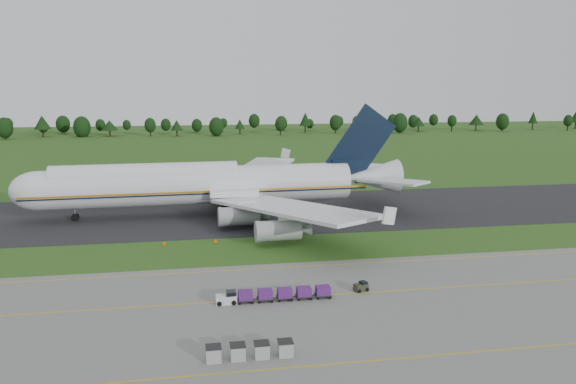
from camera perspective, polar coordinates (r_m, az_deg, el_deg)
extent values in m
plane|color=#294F17|center=(93.99, -2.55, -5.86)|extent=(600.00, 600.00, 0.00)
cube|color=slate|center=(62.55, 1.47, -14.69)|extent=(300.00, 52.00, 0.06)
cube|color=black|center=(120.92, -4.21, -2.07)|extent=(300.00, 40.00, 0.08)
cube|color=gold|center=(73.37, -0.37, -10.69)|extent=(300.00, 0.25, 0.01)
cube|color=gold|center=(57.29, 2.68, -17.20)|extent=(300.00, 0.20, 0.01)
cube|color=gold|center=(84.52, -1.70, -7.74)|extent=(120.00, 0.20, 0.01)
cylinder|color=black|center=(318.86, -26.79, 5.16)|extent=(0.70, 0.70, 3.72)
sphere|color=#183713|center=(318.58, -26.85, 5.84)|extent=(8.11, 8.11, 8.11)
cylinder|color=black|center=(324.22, -23.63, 5.51)|extent=(0.70, 0.70, 4.05)
cone|color=#183713|center=(323.83, -23.70, 6.50)|extent=(8.54, 8.54, 7.20)
cylinder|color=black|center=(317.20, -20.16, 5.59)|extent=(0.70, 0.70, 3.31)
sphere|color=#183713|center=(316.94, -20.20, 6.20)|extent=(8.87, 8.87, 8.87)
cylinder|color=black|center=(316.55, -17.64, 5.71)|extent=(0.70, 0.70, 3.06)
cone|color=#183713|center=(316.24, -17.68, 6.48)|extent=(8.88, 8.88, 5.43)
cylinder|color=black|center=(311.44, -13.80, 5.90)|extent=(0.70, 0.70, 3.81)
sphere|color=#183713|center=(311.15, -13.83, 6.62)|extent=(6.03, 6.03, 6.03)
cylinder|color=black|center=(307.11, -11.21, 5.88)|extent=(0.70, 0.70, 3.12)
cone|color=#183713|center=(306.78, -11.24, 6.68)|extent=(6.35, 6.35, 5.55)
cylinder|color=black|center=(304.74, -7.27, 5.97)|extent=(0.70, 0.70, 3.27)
sphere|color=#183713|center=(304.48, -7.29, 6.60)|extent=(7.86, 7.86, 7.86)
cylinder|color=black|center=(315.71, -4.90, 6.16)|extent=(0.70, 0.70, 2.97)
cone|color=#183713|center=(315.41, -4.92, 6.90)|extent=(5.57, 5.57, 5.28)
cylinder|color=black|center=(307.08, -0.78, 6.16)|extent=(0.70, 0.70, 3.97)
sphere|color=#183713|center=(306.77, -0.78, 6.92)|extent=(5.94, 5.94, 5.94)
cylinder|color=black|center=(321.85, 1.76, 6.39)|extent=(0.70, 0.70, 4.22)
cone|color=#183713|center=(321.45, 1.77, 7.43)|extent=(6.62, 6.62, 7.51)
cylinder|color=black|center=(321.67, 4.84, 6.33)|extent=(0.70, 0.70, 3.92)
sphere|color=#183713|center=(321.38, 4.85, 7.04)|extent=(6.79, 6.79, 6.79)
cylinder|color=black|center=(327.66, 7.93, 6.29)|extent=(0.70, 0.70, 3.29)
cone|color=#183713|center=(327.34, 7.95, 7.09)|extent=(8.02, 8.02, 5.84)
cylinder|color=black|center=(327.46, 11.28, 6.23)|extent=(0.70, 0.70, 3.80)
sphere|color=#183713|center=(327.18, 11.31, 6.91)|extent=(8.56, 8.56, 8.56)
cylinder|color=black|center=(341.23, 13.10, 6.28)|extent=(0.70, 0.70, 3.11)
cone|color=#183713|center=(340.93, 13.13, 7.00)|extent=(7.44, 7.44, 5.54)
cylinder|color=black|center=(344.34, 16.29, 6.25)|extent=(0.70, 0.70, 4.13)
sphere|color=#183713|center=(344.06, 16.32, 6.95)|extent=(5.32, 5.32, 5.32)
cylinder|color=black|center=(356.05, 18.55, 6.21)|extent=(0.70, 0.70, 3.48)
cone|color=#183713|center=(355.74, 18.59, 6.98)|extent=(8.84, 8.84, 6.19)
cylinder|color=black|center=(357.99, 20.92, 6.10)|extent=(0.70, 0.70, 3.70)
sphere|color=#183713|center=(357.74, 20.96, 6.70)|extent=(7.49, 7.49, 7.49)
cylinder|color=black|center=(374.09, 23.58, 6.11)|extent=(0.70, 0.70, 4.04)
cone|color=#183713|center=(373.75, 23.65, 6.96)|extent=(5.49, 5.49, 7.19)
cylinder|color=black|center=(375.67, 26.53, 5.88)|extent=(0.70, 0.70, 3.97)
sphere|color=#183713|center=(375.42, 26.58, 6.50)|extent=(5.39, 5.39, 5.39)
cylinder|color=black|center=(395.79, 27.16, 6.04)|extent=(0.70, 0.70, 4.14)
cone|color=#183713|center=(395.47, 27.23, 6.87)|extent=(6.94, 6.94, 7.37)
cylinder|color=silver|center=(118.56, -8.91, 0.68)|extent=(63.68, 9.99, 7.88)
cylinder|color=silver|center=(118.28, -14.24, 1.36)|extent=(37.38, 7.38, 6.14)
sphere|color=silver|center=(121.39, -24.03, 0.10)|extent=(7.88, 7.88, 7.88)
cone|color=silver|center=(125.89, 8.51, 1.53)|extent=(12.28, 7.88, 7.48)
cube|color=orange|center=(114.79, -8.80, 0.01)|extent=(69.98, 2.40, 0.38)
cube|color=silver|center=(100.14, 0.15, -1.64)|extent=(27.08, 37.99, 0.60)
cube|color=silver|center=(140.63, -3.32, 1.97)|extent=(25.17, 38.42, 0.60)
cylinder|color=gray|center=(106.34, -4.98, -2.45)|extent=(7.77, 3.75, 3.50)
cylinder|color=gray|center=(95.54, -0.98, -3.94)|extent=(7.77, 3.75, 3.50)
cylinder|color=gray|center=(133.19, -6.36, 0.23)|extent=(7.77, 3.75, 3.50)
cylinder|color=gray|center=(145.51, -4.73, 1.16)|extent=(7.77, 3.75, 3.50)
cube|color=black|center=(124.02, 7.42, 4.85)|extent=(15.97, 1.13, 17.57)
cube|color=silver|center=(118.88, 10.60, 1.08)|extent=(12.93, 15.16, 0.49)
cube|color=silver|center=(134.02, 7.97, 2.25)|extent=(12.34, 15.32, 0.49)
cylinder|color=slate|center=(121.11, -20.82, -2.18)|extent=(0.39, 0.39, 2.41)
cylinder|color=black|center=(121.22, -20.80, -2.40)|extent=(1.45, 1.03, 1.42)
cylinder|color=slate|center=(115.25, -5.45, -2.14)|extent=(0.39, 0.39, 2.41)
cylinder|color=black|center=(115.36, -5.45, -2.38)|extent=(1.45, 1.03, 1.42)
cylinder|color=slate|center=(124.81, -5.94, -1.15)|extent=(0.39, 0.39, 2.41)
cylinder|color=black|center=(124.92, -5.94, -1.37)|extent=(1.45, 1.03, 1.42)
cube|color=silver|center=(71.81, -6.29, -10.78)|extent=(2.60, 1.40, 1.10)
cylinder|color=black|center=(71.21, -6.99, -11.20)|extent=(0.60, 0.22, 0.60)
cube|color=black|center=(72.04, -4.35, -10.84)|extent=(2.00, 1.50, 0.12)
cube|color=#481A63|center=(71.82, -4.35, -10.40)|extent=(1.80, 1.40, 1.10)
cylinder|color=black|center=(71.39, -4.94, -11.21)|extent=(0.34, 0.15, 0.34)
cube|color=black|center=(72.29, -2.34, -10.74)|extent=(2.00, 1.50, 0.12)
cube|color=#481A63|center=(72.07, -2.34, -10.30)|extent=(1.80, 1.40, 1.10)
cylinder|color=black|center=(71.62, -2.91, -11.11)|extent=(0.34, 0.15, 0.34)
cube|color=black|center=(72.62, -0.35, -10.63)|extent=(2.00, 1.50, 0.12)
cube|color=#481A63|center=(72.40, -0.35, -10.19)|extent=(1.80, 1.40, 1.10)
cylinder|color=black|center=(71.93, -0.90, -11.00)|extent=(0.34, 0.15, 0.34)
cube|color=black|center=(73.04, 1.62, -10.50)|extent=(2.00, 1.50, 0.12)
cube|color=#481A63|center=(72.82, 1.62, -10.06)|extent=(1.80, 1.40, 1.10)
cylinder|color=black|center=(72.32, 1.10, -10.88)|extent=(0.34, 0.15, 0.34)
cube|color=black|center=(73.54, 3.56, -10.37)|extent=(2.00, 1.50, 0.12)
cube|color=#481A63|center=(73.32, 3.57, -9.93)|extent=(1.80, 1.40, 1.10)
cylinder|color=black|center=(72.80, 3.07, -10.74)|extent=(0.34, 0.15, 0.34)
cylinder|color=black|center=(71.90, -6.28, -10.97)|extent=(0.60, 0.22, 0.60)
cube|color=#2A2E20|center=(76.10, 7.42, -9.58)|extent=(2.04, 1.59, 0.99)
cylinder|color=black|center=(75.53, 7.07, -9.93)|extent=(0.50, 0.18, 0.50)
cylinder|color=black|center=(76.84, 7.75, -9.58)|extent=(0.50, 0.18, 0.50)
cube|color=#979797|center=(58.20, -7.57, -16.01)|extent=(1.47, 1.47, 1.47)
cube|color=black|center=(57.86, -7.59, -15.32)|extent=(1.56, 1.56, 0.07)
cube|color=#979797|center=(58.31, -5.12, -15.90)|extent=(1.47, 1.47, 1.47)
cube|color=black|center=(57.96, -5.13, -15.22)|extent=(1.56, 1.56, 0.07)
cube|color=#979797|center=(58.51, -2.69, -15.76)|extent=(1.47, 1.47, 1.47)
cube|color=black|center=(58.17, -2.69, -15.08)|extent=(1.56, 1.56, 0.07)
cube|color=#979797|center=(58.81, -0.28, -15.60)|extent=(1.47, 1.47, 1.47)
cube|color=black|center=(58.47, -0.28, -14.93)|extent=(1.56, 1.56, 0.07)
cube|color=#F25807|center=(98.38, -12.46, -5.17)|extent=(0.50, 0.12, 0.60)
cube|color=black|center=(98.46, -12.45, -5.32)|extent=(0.30, 0.30, 0.04)
cube|color=#F25807|center=(98.30, -7.36, -5.01)|extent=(0.50, 0.12, 0.60)
cube|color=black|center=(98.37, -7.35, -5.17)|extent=(0.30, 0.30, 0.04)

